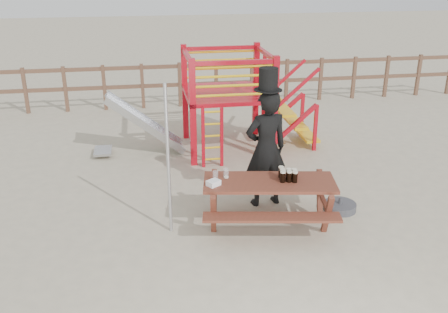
% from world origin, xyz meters
% --- Properties ---
extents(ground, '(60.00, 60.00, 0.00)m').
position_xyz_m(ground, '(0.00, 0.00, 0.00)').
color(ground, '#B5A98D').
rests_on(ground, ground).
extents(back_fence, '(15.09, 0.09, 1.20)m').
position_xyz_m(back_fence, '(0.00, 7.00, 0.74)').
color(back_fence, brown).
rests_on(back_fence, ground).
extents(playground_fort, '(4.71, 1.84, 2.10)m').
position_xyz_m(playground_fort, '(0.12, 3.58, 1.07)').
color(playground_fort, '#B10B19').
rests_on(playground_fort, ground).
extents(picnic_table, '(2.14, 1.65, 0.75)m').
position_xyz_m(picnic_table, '(0.24, 0.20, 0.47)').
color(picnic_table, maroon).
rests_on(picnic_table, ground).
extents(man_with_hat, '(0.77, 0.58, 2.28)m').
position_xyz_m(man_with_hat, '(0.37, 0.94, 1.02)').
color(man_with_hat, black).
rests_on(man_with_hat, ground).
extents(metal_pole, '(0.05, 0.05, 2.26)m').
position_xyz_m(metal_pole, '(-1.23, 0.29, 1.13)').
color(metal_pole, '#B2B2B7').
rests_on(metal_pole, ground).
extents(parasol_base, '(0.52, 0.52, 0.22)m').
position_xyz_m(parasol_base, '(1.52, 0.50, 0.06)').
color(parasol_base, '#3D3D43').
rests_on(parasol_base, ground).
extents(paper_bag, '(0.23, 0.22, 0.08)m').
position_xyz_m(paper_bag, '(-0.60, 0.18, 0.79)').
color(paper_bag, white).
rests_on(paper_bag, picnic_table).
extents(stout_pints, '(0.27, 0.29, 0.17)m').
position_xyz_m(stout_pints, '(0.51, 0.18, 0.84)').
color(stout_pints, black).
rests_on(stout_pints, picnic_table).
extents(empty_glasses, '(0.25, 0.15, 0.15)m').
position_xyz_m(empty_glasses, '(-0.46, 0.39, 0.82)').
color(empty_glasses, silver).
rests_on(empty_glasses, picnic_table).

